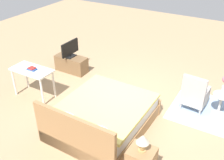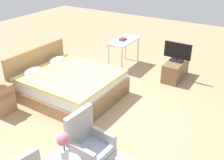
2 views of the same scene
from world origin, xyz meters
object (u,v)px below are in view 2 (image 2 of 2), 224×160
at_px(flower_vase, 64,146).
at_px(bed, 68,84).
at_px(tv_stand, 175,70).
at_px(nightstand, 0,99).
at_px(book_stack, 123,39).
at_px(armchair_by_window_right, 89,146).
at_px(tv_flatscreen, 178,52).
at_px(vanity_desk, 124,44).

bearing_deg(flower_vase, bed, 39.99).
bearing_deg(bed, tv_stand, -38.85).
relative_size(flower_vase, nightstand, 0.80).
bearing_deg(book_stack, armchair_by_window_right, -157.75).
bearing_deg(tv_stand, tv_flatscreen, -1.86).
bearing_deg(flower_vase, nightstand, 71.29).
relative_size(tv_stand, tv_flatscreen, 1.40).
bearing_deg(flower_vase, tv_stand, -0.04).
relative_size(flower_vase, tv_stand, 0.50).
distance_m(bed, nightstand, 1.43).
relative_size(flower_vase, vanity_desk, 0.46).
relative_size(nightstand, tv_stand, 0.62).
xyz_separation_m(armchair_by_window_right, nightstand, (0.26, 2.40, -0.08)).
height_order(flower_vase, tv_stand, flower_vase).
xyz_separation_m(vanity_desk, book_stack, (-0.04, 0.02, 0.15)).
distance_m(bed, book_stack, 2.17).
distance_m(bed, flower_vase, 2.74).
bearing_deg(bed, vanity_desk, -5.63).
distance_m(flower_vase, tv_stand, 4.25).
relative_size(armchair_by_window_right, tv_flatscreen, 1.34).
relative_size(armchair_by_window_right, tv_stand, 0.96).
bearing_deg(bed, armchair_by_window_right, -131.74).
xyz_separation_m(flower_vase, nightstand, (0.83, 2.46, -0.54)).
bearing_deg(armchair_by_window_right, bed, 48.26).
xyz_separation_m(flower_vase, vanity_desk, (4.20, 1.52, -0.19)).
bearing_deg(tv_stand, flower_vase, 179.96).
relative_size(nightstand, tv_flatscreen, 0.87).
relative_size(flower_vase, tv_flatscreen, 0.69).
height_order(armchair_by_window_right, nightstand, armchair_by_window_right).
xyz_separation_m(flower_vase, tv_flatscreen, (4.21, -0.00, -0.12)).
bearing_deg(tv_stand, book_stack, 91.64).
distance_m(tv_flatscreen, vanity_desk, 1.52).
height_order(nightstand, book_stack, book_stack).
distance_m(nightstand, tv_stand, 4.18).
xyz_separation_m(flower_vase, tv_stand, (4.21, -0.00, -0.60)).
bearing_deg(flower_vase, tv_flatscreen, -0.04).
relative_size(tv_stand, vanity_desk, 0.92).
distance_m(bed, vanity_desk, 2.18).
bearing_deg(flower_vase, book_stack, 20.20).
distance_m(tv_stand, vanity_desk, 1.57).
bearing_deg(nightstand, vanity_desk, -15.74).
distance_m(tv_flatscreen, book_stack, 1.54).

